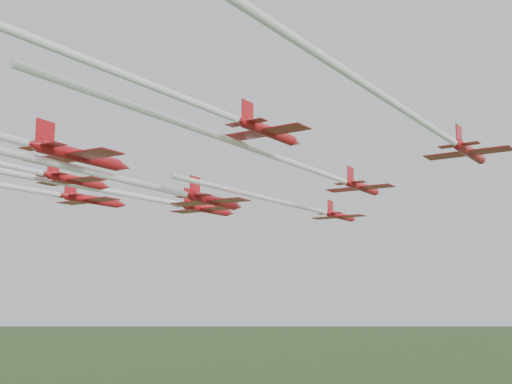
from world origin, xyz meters
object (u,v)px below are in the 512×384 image
Objects in this scene: jet_row2_left at (144,197)px; jet_row3_left at (38,191)px; jet_row2_right at (309,168)px; jet_row3_mid at (110,176)px; jet_lead at (310,209)px; jet_row3_right at (391,101)px; jet_row4_right at (200,105)px.

jet_row3_left is (-9.19, -8.91, 0.58)m from jet_row2_left.
jet_row3_mid is (-8.35, -19.52, -2.78)m from jet_row2_right.
jet_lead is 34.75m from jet_row3_left.
jet_row3_right reaches higher than jet_row2_left.
jet_row3_right is at bearing -9.73° from jet_row3_left.
jet_row4_right reaches higher than jet_lead.
jet_row4_right reaches higher than jet_row2_right.
jet_row2_right is at bearing 2.13° from jet_row2_left.
jet_row2_right is 0.83× the size of jet_row3_right.
jet_row3_right is (17.33, -15.59, 0.19)m from jet_row2_right.
jet_row3_left is 49.26m from jet_row3_right.
jet_row3_left is (-21.76, -27.07, 1.13)m from jet_lead.
jet_row3_right is (49.10, -3.88, 0.89)m from jet_row3_left.
jet_row4_right is at bearing -83.05° from jet_row2_right.
jet_row3_mid is at bearing -175.66° from jet_row3_right.
jet_row2_right is 22.62m from jet_row4_right.
jet_row2_left is at bearing 38.91° from jet_row3_left.
jet_row3_left is at bearing -140.81° from jet_row2_left.
jet_row2_right is at bearing 133.67° from jet_row3_right.
jet_row2_right is 21.41m from jet_row3_mid.
jet_row3_mid is (1.66, -34.88, -0.95)m from jet_lead.
jet_row3_left reaches higher than jet_row3_mid.
jet_lead is 0.98× the size of jet_row4_right.
jet_row3_left is at bearing -165.47° from jet_row2_right.
jet_row2_left is 0.99× the size of jet_row2_right.
jet_row3_left is 0.69× the size of jet_row3_mid.
jet_row2_left is 41.94m from jet_row3_right.
jet_row2_left is 1.27× the size of jet_row4_right.
jet_row3_right reaches higher than jet_row3_mid.
jet_row4_right is at bearing -39.91° from jet_row2_left.
jet_lead is at bearing 45.99° from jet_row3_left.
jet_lead is 18.42m from jet_row2_right.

